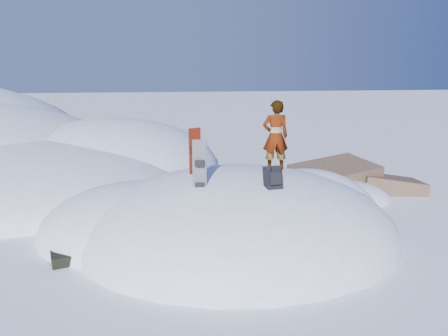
{
  "coord_description": "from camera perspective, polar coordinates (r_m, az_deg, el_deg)",
  "views": [
    {
      "loc": [
        -1.66,
        -8.91,
        3.63
      ],
      "look_at": [
        -0.28,
        0.3,
        1.49
      ],
      "focal_mm": 35.0,
      "sensor_mm": 36.0,
      "label": 1
    }
  ],
  "objects": [
    {
      "name": "ground",
      "position": [
        9.76,
        1.92,
        -8.91
      ],
      "size": [
        120.0,
        120.0,
        0.0
      ],
      "primitive_type": "plane",
      "color": "white",
      "rests_on": "ground"
    },
    {
      "name": "snow_mound",
      "position": [
        9.95,
        0.69,
        -8.46
      ],
      "size": [
        8.0,
        6.0,
        3.0
      ],
      "color": "white",
      "rests_on": "ground"
    },
    {
      "name": "rock_outcrop",
      "position": [
        13.56,
        15.22,
        -2.99
      ],
      "size": [
        4.68,
        4.41,
        1.68
      ],
      "color": "brown",
      "rests_on": "ground"
    },
    {
      "name": "snowboard_red",
      "position": [
        9.33,
        -3.76,
        0.5
      ],
      "size": [
        0.28,
        0.26,
        1.59
      ],
      "rotation": [
        0.0,
        0.0,
        0.56
      ],
      "color": "red",
      "rests_on": "snow_mound"
    },
    {
      "name": "snowboard_dark",
      "position": [
        8.46,
        -3.2,
        -1.17
      ],
      "size": [
        0.29,
        0.22,
        1.48
      ],
      "rotation": [
        0.0,
        0.0,
        -0.3
      ],
      "color": "black",
      "rests_on": "snow_mound"
    },
    {
      "name": "backpack",
      "position": [
        8.41,
        6.43,
        -1.24
      ],
      "size": [
        0.37,
        0.41,
        0.52
      ],
      "rotation": [
        0.0,
        0.0,
        0.2
      ],
      "color": "black",
      "rests_on": "snow_mound"
    },
    {
      "name": "gear_pile",
      "position": [
        9.02,
        -18.88,
        -10.64
      ],
      "size": [
        1.0,
        0.77,
        0.26
      ],
      "rotation": [
        0.0,
        0.0,
        0.28
      ],
      "color": "black",
      "rests_on": "ground"
    },
    {
      "name": "person",
      "position": [
        9.72,
        6.73,
        4.13
      ],
      "size": [
        0.59,
        0.4,
        1.59
      ],
      "primitive_type": "imported",
      "rotation": [
        0.0,
        0.0,
        3.11
      ],
      "color": "slate",
      "rests_on": "snow_mound"
    }
  ]
}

